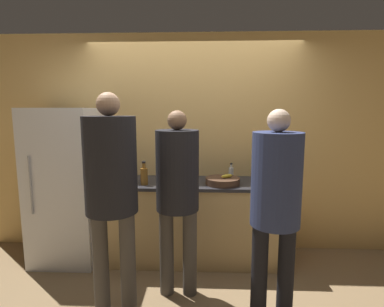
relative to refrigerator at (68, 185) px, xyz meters
name	(u,v)px	position (x,y,z in m)	size (l,w,h in m)	color
ground_plane	(191,274)	(1.42, -0.33, -0.87)	(14.00, 14.00, 0.00)	#8C704C
wall_back	(194,144)	(1.42, 0.37, 0.43)	(5.20, 0.06, 2.60)	#E0B266
counter	(193,220)	(1.42, 0.05, -0.41)	(2.05, 0.67, 0.91)	tan
refrigerator	(68,185)	(0.00, 0.00, 0.00)	(0.71, 0.72, 1.73)	white
person_left	(111,181)	(0.80, -0.93, 0.28)	(0.42, 0.42, 1.85)	#4C4742
person_center	(177,186)	(1.31, -0.65, 0.17)	(0.38, 0.38, 1.71)	#4C4742
person_right	(276,197)	(2.10, -1.00, 0.18)	(0.38, 0.38, 1.72)	black
fruit_bowl	(223,181)	(1.75, -0.08, 0.09)	(0.37, 0.37, 0.11)	#4C3323
utensil_crock	(270,174)	(2.30, 0.15, 0.12)	(0.10, 0.10, 0.28)	silver
bottle_red	(118,177)	(0.63, -0.15, 0.13)	(0.06, 0.06, 0.21)	red
bottle_clear	(231,172)	(1.87, 0.21, 0.12)	(0.06, 0.06, 0.18)	silver
bottle_amber	(144,176)	(0.91, -0.13, 0.15)	(0.08, 0.08, 0.26)	brown
cup_black	(144,178)	(0.88, -0.03, 0.09)	(0.08, 0.08, 0.09)	#28282D
cup_yellow	(266,183)	(2.20, -0.16, 0.09)	(0.08, 0.08, 0.09)	gold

